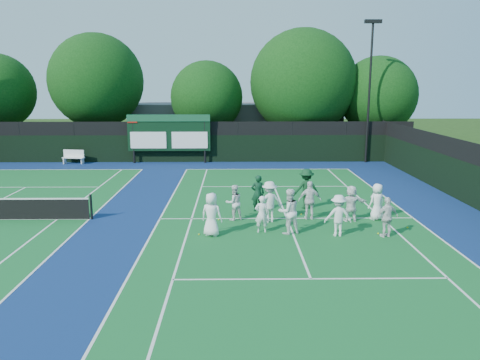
{
  "coord_description": "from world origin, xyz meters",
  "views": [
    {
      "loc": [
        -2.29,
        -18.42,
        5.72
      ],
      "look_at": [
        -2.0,
        3.0,
        1.3
      ],
      "focal_mm": 35.0,
      "sensor_mm": 36.0,
      "label": 1
    }
  ],
  "objects": [
    {
      "name": "tree_e",
      "position": [
        9.46,
        19.58,
        4.65
      ],
      "size": [
        6.22,
        6.22,
        7.92
      ],
      "color": "black",
      "rests_on": "ground"
    },
    {
      "name": "tree_c",
      "position": [
        -4.3,
        19.58,
        4.51
      ],
      "size": [
        5.76,
        5.76,
        7.54
      ],
      "color": "black",
      "rests_on": "ground"
    },
    {
      "name": "tree_b",
      "position": [
        -13.0,
        19.58,
        5.75
      ],
      "size": [
        7.4,
        7.4,
        9.64
      ],
      "color": "black",
      "rests_on": "ground"
    },
    {
      "name": "tennis_ball_0",
      "position": [
        -3.64,
        -1.21,
        0.03
      ],
      "size": [
        0.07,
        0.07,
        0.07
      ],
      "primitive_type": "sphere",
      "color": "#B9CB17",
      "rests_on": "ground"
    },
    {
      "name": "tennis_ball_1",
      "position": [
        1.72,
        0.86,
        0.03
      ],
      "size": [
        0.07,
        0.07,
        0.07
      ],
      "primitive_type": "sphere",
      "color": "#B9CB17",
      "rests_on": "ground"
    },
    {
      "name": "tennis_ball_4",
      "position": [
        0.71,
        1.58,
        0.03
      ],
      "size": [
        0.07,
        0.07,
        0.07
      ],
      "primitive_type": "sphere",
      "color": "#B9CB17",
      "rests_on": "ground"
    },
    {
      "name": "player_back_1",
      "position": [
        -0.8,
        0.52,
        0.87
      ],
      "size": [
        1.28,
        1.0,
        1.75
      ],
      "primitive_type": "imported",
      "rotation": [
        0.0,
        0.0,
        3.49
      ],
      "color": "silver",
      "rests_on": "ground"
    },
    {
      "name": "back_fence",
      "position": [
        -6.0,
        16.0,
        1.36
      ],
      "size": [
        34.0,
        0.08,
        3.0
      ],
      "color": "black",
      "rests_on": "ground"
    },
    {
      "name": "tennis_ball_3",
      "position": [
        -2.94,
        0.78,
        0.03
      ],
      "size": [
        0.07,
        0.07,
        0.07
      ],
      "primitive_type": "sphere",
      "color": "#B9CB17",
      "rests_on": "ground"
    },
    {
      "name": "court_apron",
      "position": [
        -6.0,
        1.0,
        0.0
      ],
      "size": [
        34.0,
        32.0,
        0.01
      ],
      "primitive_type": "cube",
      "color": "navy",
      "rests_on": "ground"
    },
    {
      "name": "light_pole_right",
      "position": [
        7.5,
        15.7,
        6.3
      ],
      "size": [
        1.2,
        0.3,
        10.12
      ],
      "color": "black",
      "rests_on": "ground"
    },
    {
      "name": "player_front_2",
      "position": [
        -0.17,
        -1.06,
        0.89
      ],
      "size": [
        1.05,
        0.93,
        1.79
      ],
      "primitive_type": "imported",
      "rotation": [
        0.0,
        0.0,
        3.49
      ],
      "color": "white",
      "rests_on": "ground"
    },
    {
      "name": "scoreboard",
      "position": [
        -7.01,
        15.59,
        2.19
      ],
      "size": [
        6.0,
        0.21,
        3.55
      ],
      "color": "black",
      "rests_on": "ground"
    },
    {
      "name": "player_front_1",
      "position": [
        -1.21,
        -0.9,
        0.74
      ],
      "size": [
        0.56,
        0.38,
        1.48
      ],
      "primitive_type": "imported",
      "rotation": [
        0.0,
        0.0,
        3.19
      ],
      "color": "white",
      "rests_on": "ground"
    },
    {
      "name": "player_back_0",
      "position": [
        -2.28,
        0.82,
        0.77
      ],
      "size": [
        0.92,
        0.83,
        1.54
      ],
      "primitive_type": "imported",
      "rotation": [
        0.0,
        0.0,
        3.54
      ],
      "color": "silver",
      "rests_on": "ground"
    },
    {
      "name": "tennis_ball_5",
      "position": [
        3.3,
        -1.19,
        0.03
      ],
      "size": [
        0.07,
        0.07,
        0.07
      ],
      "primitive_type": "sphere",
      "color": "#B9CB17",
      "rests_on": "ground"
    },
    {
      "name": "tree_d",
      "position": [
        3.39,
        19.58,
        5.61
      ],
      "size": [
        8.42,
        8.42,
        10.04
      ],
      "color": "black",
      "rests_on": "ground"
    },
    {
      "name": "player_back_2",
      "position": [
        0.96,
        0.9,
        0.84
      ],
      "size": [
        1.0,
        0.46,
        1.67
      ],
      "primitive_type": "imported",
      "rotation": [
        0.0,
        0.0,
        3.09
      ],
      "color": "silver",
      "rests_on": "ground"
    },
    {
      "name": "player_front_4",
      "position": [
        3.5,
        -1.51,
        0.78
      ],
      "size": [
        0.98,
        0.61,
        1.56
      ],
      "primitive_type": "imported",
      "rotation": [
        0.0,
        0.0,
        3.41
      ],
      "color": "silver",
      "rests_on": "ground"
    },
    {
      "name": "player_front_3",
      "position": [
        1.68,
        -1.36,
        0.81
      ],
      "size": [
        1.05,
        0.61,
        1.61
      ],
      "primitive_type": "imported",
      "rotation": [
        0.0,
        0.0,
        3.15
      ],
      "color": "white",
      "rests_on": "ground"
    },
    {
      "name": "player_front_0",
      "position": [
        -3.14,
        -1.27,
        0.84
      ],
      "size": [
        0.96,
        0.79,
        1.68
      ],
      "primitive_type": "imported",
      "rotation": [
        0.0,
        0.0,
        2.79
      ],
      "color": "white",
      "rests_on": "ground"
    },
    {
      "name": "player_back_3",
      "position": [
        2.65,
        0.59,
        0.78
      ],
      "size": [
        1.46,
        0.52,
        1.55
      ],
      "primitive_type": "imported",
      "rotation": [
        0.0,
        0.0,
        3.19
      ],
      "color": "white",
      "rests_on": "ground"
    },
    {
      "name": "near_court",
      "position": [
        0.0,
        1.0,
        0.01
      ],
      "size": [
        11.05,
        23.85,
        0.01
      ],
      "color": "#135E27",
      "rests_on": "ground"
    },
    {
      "name": "clubhouse",
      "position": [
        -2.0,
        24.0,
        2.0
      ],
      "size": [
        18.0,
        6.0,
        4.0
      ],
      "primitive_type": "cube",
      "color": "slate",
      "rests_on": "ground"
    },
    {
      "name": "ground",
      "position": [
        0.0,
        0.0,
        0.0
      ],
      "size": [
        120.0,
        120.0,
        0.0
      ],
      "primitive_type": "plane",
      "color": "#1C380F",
      "rests_on": "ground"
    },
    {
      "name": "player_back_4",
      "position": [
        3.81,
        0.8,
        0.79
      ],
      "size": [
        0.91,
        0.77,
        1.58
      ],
      "primitive_type": "imported",
      "rotation": [
        0.0,
        0.0,
        3.56
      ],
      "color": "white",
      "rests_on": "ground"
    },
    {
      "name": "tennis_ball_2",
      "position": [
        4.71,
        -0.46,
        0.03
      ],
      "size": [
        0.07,
        0.07,
        0.07
      ],
      "primitive_type": "sphere",
      "color": "#B9CB17",
      "rests_on": "ground"
    },
    {
      "name": "coach_right",
      "position": [
        1.07,
        2.68,
        0.94
      ],
      "size": [
        1.32,
        0.9,
        1.88
      ],
      "primitive_type": "imported",
      "rotation": [
        0.0,
        0.0,
        3.31
      ],
      "color": "#0F371B",
      "rests_on": "ground"
    },
    {
      "name": "coach_left",
      "position": [
        -1.2,
        2.23,
        0.84
      ],
      "size": [
        0.66,
        0.48,
        1.68
      ],
      "primitive_type": "imported",
      "rotation": [
        0.0,
        0.0,
        3.26
      ],
      "color": "#0E341F",
      "rests_on": "ground"
    },
    {
      "name": "bench",
      "position": [
        -13.95,
        15.37,
        0.55
      ],
      "size": [
        1.65,
        0.73,
        1.01
      ],
      "color": "white",
      "rests_on": "ground"
    }
  ]
}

